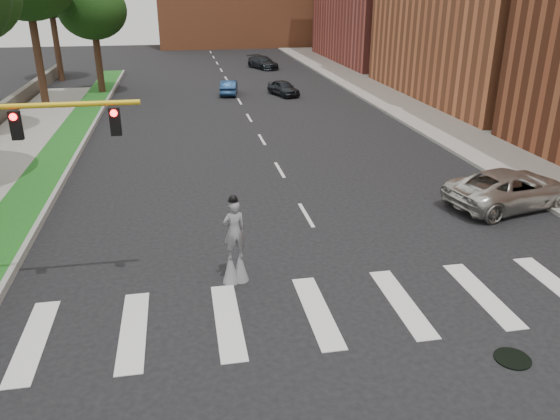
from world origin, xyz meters
name	(u,v)px	position (x,y,z in m)	size (l,w,h in m)	color
ground_plane	(371,326)	(0.00, 0.00, 0.00)	(160.00, 160.00, 0.00)	black
grass_median	(63,147)	(-11.50, 20.00, 0.12)	(2.00, 60.00, 0.25)	#175219
median_curb	(82,146)	(-10.45, 20.00, 0.14)	(0.20, 60.00, 0.28)	gray
sidewalk_right	(421,113)	(12.50, 25.00, 0.09)	(5.00, 90.00, 0.18)	gray
manhole	(512,359)	(3.00, -2.00, 0.02)	(0.90, 0.90, 0.04)	black
stilt_performer	(235,247)	(-3.40, 3.17, 1.20)	(0.83, 0.60, 2.92)	#372116
suv_crossing	(511,189)	(8.67, 7.39, 0.79)	(2.63, 5.70, 1.58)	#BAB8B0
car_near	(283,88)	(3.97, 33.90, 0.64)	(1.50, 3.73, 1.27)	black
car_mid	(229,87)	(-0.53, 35.17, 0.62)	(1.32, 3.79, 1.25)	navy
car_far	(263,62)	(4.74, 50.34, 0.68)	(1.91, 4.71, 1.37)	black
tree_6	(92,11)	(-11.23, 37.04, 6.80)	(5.49, 5.49, 9.18)	#372116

